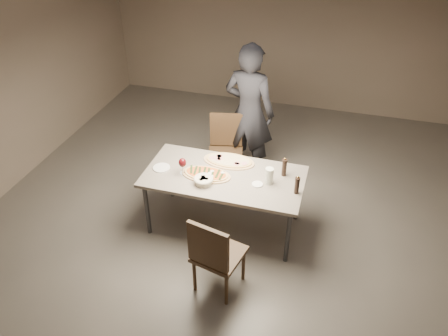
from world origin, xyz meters
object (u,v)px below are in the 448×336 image
(zucchini_pizza, at_px, (206,174))
(diner, at_px, (249,112))
(pepper_mill_left, at_px, (284,167))
(chair_near, at_px, (215,253))
(chair_far, at_px, (226,146))
(ham_pizza, at_px, (229,161))
(bread_basket, at_px, (204,180))
(carafe, at_px, (269,176))
(dining_table, at_px, (224,179))

(zucchini_pizza, bearing_deg, diner, 95.51)
(pepper_mill_left, xyz_separation_m, chair_near, (-0.46, -1.17, -0.33))
(chair_near, bearing_deg, chair_far, 115.69)
(chair_near, bearing_deg, ham_pizza, 112.25)
(bread_basket, relative_size, pepper_mill_left, 0.94)
(bread_basket, bearing_deg, zucchini_pizza, 96.98)
(zucchini_pizza, bearing_deg, bread_basket, -69.01)
(carafe, distance_m, chair_near, 1.08)
(zucchini_pizza, bearing_deg, carafe, 18.27)
(dining_table, bearing_deg, chair_far, 105.04)
(bread_basket, relative_size, carafe, 1.14)
(chair_near, relative_size, diner, 0.50)
(carafe, distance_m, diner, 1.31)
(bread_basket, relative_size, diner, 0.12)
(dining_table, relative_size, diner, 0.95)
(pepper_mill_left, bearing_deg, chair_far, 140.10)
(zucchini_pizza, bearing_deg, chair_far, 107.57)
(pepper_mill_left, relative_size, chair_far, 0.24)
(bread_basket, distance_m, pepper_mill_left, 0.91)
(dining_table, xyz_separation_m, chair_near, (0.19, -0.98, -0.16))
(bread_basket, distance_m, diner, 1.43)
(ham_pizza, distance_m, chair_near, 1.30)
(chair_near, bearing_deg, diner, 107.77)
(dining_table, height_order, pepper_mill_left, pepper_mill_left)
(ham_pizza, height_order, carafe, carafe)
(chair_near, bearing_deg, bread_basket, 127.86)
(bread_basket, bearing_deg, diner, 83.18)
(zucchini_pizza, relative_size, ham_pizza, 0.93)
(dining_table, bearing_deg, chair_near, -79.05)
(carafe, relative_size, diner, 0.10)
(ham_pizza, xyz_separation_m, diner, (0.02, 0.92, 0.18))
(ham_pizza, bearing_deg, diner, 83.57)
(bread_basket, bearing_deg, chair_near, -64.86)
(ham_pizza, distance_m, chair_far, 0.74)
(dining_table, distance_m, chair_near, 1.01)
(ham_pizza, relative_size, chair_near, 0.64)
(pepper_mill_left, relative_size, diner, 0.12)
(ham_pizza, height_order, bread_basket, bread_basket)
(carafe, bearing_deg, diner, 113.21)
(chair_near, bearing_deg, carafe, 84.44)
(dining_table, bearing_deg, bread_basket, -129.39)
(dining_table, distance_m, carafe, 0.54)
(pepper_mill_left, height_order, chair_far, pepper_mill_left)
(carafe, xyz_separation_m, chair_near, (-0.32, -0.98, -0.31))
(dining_table, xyz_separation_m, pepper_mill_left, (0.65, 0.19, 0.17))
(zucchini_pizza, relative_size, carafe, 2.96)
(dining_table, distance_m, diner, 1.23)
(ham_pizza, relative_size, diner, 0.33)
(zucchini_pizza, distance_m, pepper_mill_left, 0.88)
(ham_pizza, xyz_separation_m, bread_basket, (-0.15, -0.49, 0.03))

